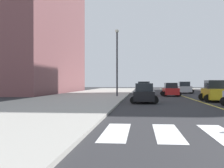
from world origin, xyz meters
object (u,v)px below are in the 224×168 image
car_yellow_fourth (216,92)px  car_black_seventh (145,94)px  car_green_third (144,88)px  car_silver_sixth (184,88)px  car_red_fifth (171,90)px  street_lamp (117,57)px

car_yellow_fourth → car_black_seventh: (-6.65, -2.60, -0.13)m
car_green_third → car_silver_sixth: (6.73, 5.60, 0.00)m
car_yellow_fourth → car_red_fifth: size_ratio=1.14×
car_green_third → street_lamp: size_ratio=0.54×
car_green_third → street_lamp: (-3.26, -8.82, 3.94)m
car_green_third → car_red_fifth: bearing=-56.0°
car_green_third → car_silver_sixth: size_ratio=0.99×
street_lamp → car_black_seventh: bearing=-71.3°
car_black_seventh → car_silver_sixth: bearing=76.1°
car_green_third → car_black_seventh: car_green_third is taller
car_yellow_fourth → car_red_fifth: car_yellow_fourth is taller
car_red_fifth → car_black_seventh: (-3.51, -13.18, -0.02)m
car_silver_sixth → car_green_third: bearing=41.2°
car_silver_sixth → car_black_seventh: 24.77m
car_yellow_fourth → car_green_third: bearing=-65.9°
car_red_fifth → street_lamp: 8.67m
car_silver_sixth → car_red_fifth: bearing=74.3°
car_green_third → car_red_fifth: (3.43, -5.04, -0.09)m
car_red_fifth → car_silver_sixth: (3.30, 10.63, 0.09)m
car_yellow_fourth → street_lamp: street_lamp is taller
car_green_third → street_lamp: bearing=-110.5°
car_green_third → car_red_fifth: size_ratio=1.10×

